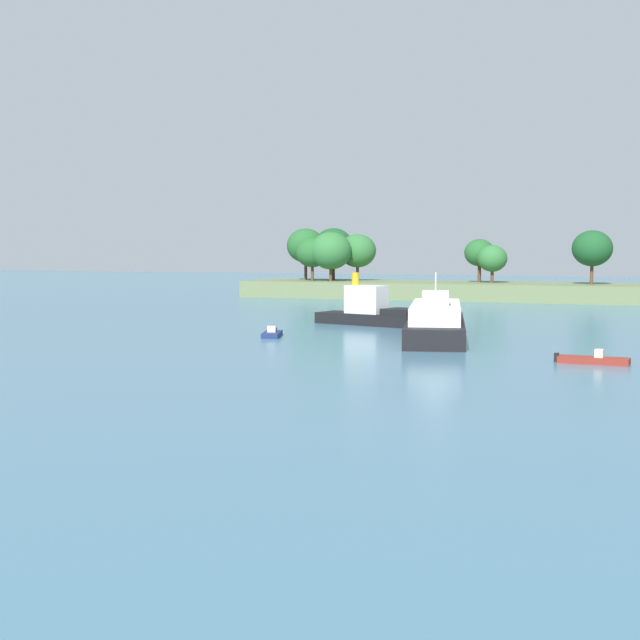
% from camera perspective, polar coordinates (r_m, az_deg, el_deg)
% --- Properties ---
extents(treeline_island, '(59.45, 14.16, 10.08)m').
position_cam_1_polar(treeline_island, '(131.83, 6.55, 2.77)').
color(treeline_island, '#66754C').
rests_on(treeline_island, ground).
extents(small_motorboat, '(2.35, 4.01, 0.89)m').
position_cam_1_polar(small_motorboat, '(74.50, -2.99, -0.86)').
color(small_motorboat, navy).
rests_on(small_motorboat, ground).
extents(tugboat, '(10.73, 5.89, 4.85)m').
position_cam_1_polar(tugboat, '(85.89, 3.16, 0.52)').
color(tugboat, black).
rests_on(tugboat, ground).
extents(white_riverboat, '(8.52, 18.84, 5.31)m').
position_cam_1_polar(white_riverboat, '(73.13, 7.18, -0.13)').
color(white_riverboat, black).
rests_on(white_riverboat, ground).
extents(fishing_skiff, '(4.60, 1.63, 0.92)m').
position_cam_1_polar(fishing_skiff, '(59.65, 16.58, -2.38)').
color(fishing_skiff, maroon).
rests_on(fishing_skiff, ground).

